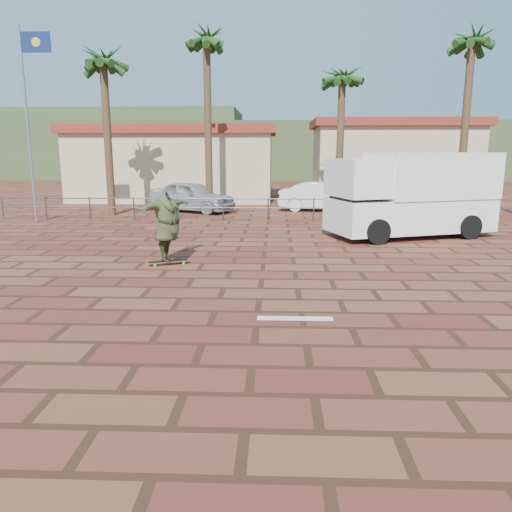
# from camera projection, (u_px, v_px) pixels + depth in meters

# --- Properties ---
(ground) EXTENTS (120.00, 120.00, 0.00)m
(ground) POSITION_uv_depth(u_px,v_px,m) (259.00, 299.00, 10.40)
(ground) COLOR brown
(ground) RESTS_ON ground
(paint_stripe) EXTENTS (1.40, 0.22, 0.01)m
(paint_stripe) POSITION_uv_depth(u_px,v_px,m) (295.00, 318.00, 9.20)
(paint_stripe) COLOR white
(paint_stripe) RESTS_ON ground
(guardrail) EXTENTS (24.06, 0.06, 1.00)m
(guardrail) POSITION_uv_depth(u_px,v_px,m) (268.00, 205.00, 21.99)
(guardrail) COLOR #47494F
(guardrail) RESTS_ON ground
(flagpole) EXTENTS (1.30, 0.10, 8.00)m
(flagpole) POSITION_uv_depth(u_px,v_px,m) (29.00, 111.00, 20.57)
(flagpole) COLOR gray
(flagpole) RESTS_ON ground
(palm_far_left) EXTENTS (2.40, 2.40, 8.25)m
(palm_far_left) POSITION_uv_depth(u_px,v_px,m) (103.00, 65.00, 22.47)
(palm_far_left) COLOR brown
(palm_far_left) RESTS_ON ground
(palm_left) EXTENTS (2.40, 2.40, 9.45)m
(palm_left) POSITION_uv_depth(u_px,v_px,m) (207.00, 44.00, 23.53)
(palm_left) COLOR brown
(palm_left) RESTS_ON ground
(palm_center) EXTENTS (2.40, 2.40, 7.75)m
(palm_center) POSITION_uv_depth(u_px,v_px,m) (342.00, 80.00, 24.10)
(palm_center) COLOR brown
(palm_center) RESTS_ON ground
(palm_right) EXTENTS (2.40, 2.40, 9.05)m
(palm_right) POSITION_uv_depth(u_px,v_px,m) (472.00, 46.00, 22.17)
(palm_right) COLOR brown
(palm_right) RESTS_ON ground
(building_west) EXTENTS (12.60, 7.60, 4.50)m
(building_west) POSITION_uv_depth(u_px,v_px,m) (176.00, 163.00, 31.66)
(building_west) COLOR beige
(building_west) RESTS_ON ground
(building_east) EXTENTS (10.60, 6.60, 5.00)m
(building_east) POSITION_uv_depth(u_px,v_px,m) (392.00, 158.00, 33.03)
(building_east) COLOR beige
(building_east) RESTS_ON ground
(hill_front) EXTENTS (70.00, 18.00, 6.00)m
(hill_front) POSITION_uv_depth(u_px,v_px,m) (273.00, 151.00, 58.65)
(hill_front) COLOR #384C28
(hill_front) RESTS_ON ground
(hill_back) EXTENTS (35.00, 14.00, 8.00)m
(hill_back) POSITION_uv_depth(u_px,v_px,m) (105.00, 143.00, 65.16)
(hill_back) COLOR #384C28
(hill_back) RESTS_ON ground
(longboard) EXTENTS (1.13, 0.66, 0.11)m
(longboard) POSITION_uv_depth(u_px,v_px,m) (168.00, 262.00, 13.50)
(longboard) COLOR olive
(longboard) RESTS_ON ground
(skateboarder) EXTENTS (1.43, 2.44, 1.92)m
(skateboarder) POSITION_uv_depth(u_px,v_px,m) (167.00, 226.00, 13.30)
(skateboarder) COLOR #3E4425
(skateboarder) RESTS_ON longboard
(campervan) EXTENTS (6.19, 4.10, 2.97)m
(campervan) POSITION_uv_depth(u_px,v_px,m) (412.00, 193.00, 17.75)
(campervan) COLOR white
(campervan) RESTS_ON ground
(car_silver) EXTENTS (4.84, 3.66, 1.54)m
(car_silver) POSITION_uv_depth(u_px,v_px,m) (192.00, 196.00, 25.16)
(car_silver) COLOR #A2A4A9
(car_silver) RESTS_ON ground
(car_white) EXTENTS (4.59, 2.12, 1.46)m
(car_white) POSITION_uv_depth(u_px,v_px,m) (322.00, 197.00, 25.49)
(car_white) COLOR white
(car_white) RESTS_ON ground
(street_sign) EXTENTS (0.45, 0.11, 2.24)m
(street_sign) POSITION_uv_depth(u_px,v_px,m) (438.00, 189.00, 19.59)
(street_sign) COLOR gray
(street_sign) RESTS_ON ground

